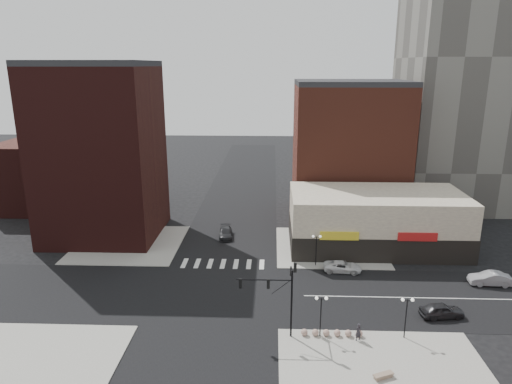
{
  "coord_description": "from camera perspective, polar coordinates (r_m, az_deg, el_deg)",
  "views": [
    {
      "loc": [
        6.31,
        -46.67,
        25.25
      ],
      "look_at": [
        4.39,
        4.15,
        11.0
      ],
      "focal_mm": 32.0,
      "sensor_mm": 36.0,
      "label": 1
    }
  ],
  "objects": [
    {
      "name": "dark_sedan_north",
      "position": [
        69.39,
        -3.81,
        -5.11
      ],
      "size": [
        2.37,
        4.94,
        1.39
      ],
      "primitive_type": "imported",
      "rotation": [
        0.0,
        0.0,
        0.09
      ],
      "color": "black",
      "rests_on": "ground"
    },
    {
      "name": "sidewalk_sw",
      "position": [
        45.85,
        -26.95,
        -19.59
      ],
      "size": [
        15.0,
        15.0,
        0.12
      ],
      "primitive_type": "cube",
      "color": "gray",
      "rests_on": "ground"
    },
    {
      "name": "street_lamp_se_a",
      "position": [
        44.71,
        8.14,
        -13.93
      ],
      "size": [
        1.22,
        0.32,
        4.16
      ],
      "color": "black",
      "rests_on": "sidewalk_se"
    },
    {
      "name": "building_nw",
      "position": [
        71.06,
        -18.8,
        4.48
      ],
      "size": [
        16.0,
        15.0,
        25.0
      ],
      "primitive_type": "cube",
      "color": "black",
      "rests_on": "ground"
    },
    {
      "name": "bollard_row",
      "position": [
        46.3,
        9.45,
        -16.97
      ],
      "size": [
        5.9,
        0.65,
        0.65
      ],
      "color": "#9F7E6E",
      "rests_on": "sidewalk_se"
    },
    {
      "name": "street_lamp_se_b",
      "position": [
        46.24,
        18.34,
        -13.57
      ],
      "size": [
        1.22,
        0.32,
        4.16
      ],
      "color": "black",
      "rests_on": "sidewalk_se"
    },
    {
      "name": "sidewalk_se",
      "position": [
        42.37,
        16.08,
        -21.52
      ],
      "size": [
        18.0,
        14.0,
        0.12
      ],
      "primitive_type": "cube",
      "color": "gray",
      "rests_on": "ground"
    },
    {
      "name": "sidewalk_nw",
      "position": [
        69.35,
        -15.56,
        -6.25
      ],
      "size": [
        15.0,
        15.0,
        0.12
      ],
      "primitive_type": "cube",
      "color": "gray",
      "rests_on": "ground"
    },
    {
      "name": "stone_bench",
      "position": [
        42.14,
        15.63,
        -21.24
      ],
      "size": [
        1.85,
        1.19,
        0.41
      ],
      "rotation": [
        0.0,
        0.0,
        0.4
      ],
      "color": "#87715D",
      "rests_on": "sidewalk_se"
    },
    {
      "name": "building_ne_midrise",
      "position": [
        78.52,
        11.47,
        4.88
      ],
      "size": [
        18.0,
        15.0,
        22.0
      ],
      "primitive_type": "cube",
      "color": "maroon",
      "rests_on": "ground"
    },
    {
      "name": "silver_sedan",
      "position": [
        61.54,
        27.22,
        -9.61
      ],
      "size": [
        4.91,
        1.93,
        1.59
      ],
      "primitive_type": "imported",
      "rotation": [
        0.0,
        0.0,
        -1.62
      ],
      "color": "#929297",
      "rests_on": "ground"
    },
    {
      "name": "ground",
      "position": [
        53.43,
        -5.0,
        -12.61
      ],
      "size": [
        240.0,
        240.0,
        0.0
      ],
      "primitive_type": "plane",
      "color": "black",
      "rests_on": "ground"
    },
    {
      "name": "dark_sedan_east",
      "position": [
        52.27,
        22.2,
        -13.55
      ],
      "size": [
        4.68,
        2.39,
        1.53
      ],
      "primitive_type": "imported",
      "rotation": [
        0.0,
        0.0,
        1.7
      ],
      "color": "black",
      "rests_on": "ground"
    },
    {
      "name": "white_suv",
      "position": [
        59.25,
        10.77,
        -9.16
      ],
      "size": [
        4.94,
        2.64,
        1.32
      ],
      "primitive_type": "imported",
      "rotation": [
        0.0,
        0.0,
        1.47
      ],
      "color": "silver",
      "rests_on": "ground"
    },
    {
      "name": "road_ew",
      "position": [
        53.43,
        -5.0,
        -12.6
      ],
      "size": [
        200.0,
        14.0,
        0.02
      ],
      "primitive_type": "cube",
      "color": "black",
      "rests_on": "ground"
    },
    {
      "name": "building_nw_low",
      "position": [
        91.35,
        -22.71,
        2.26
      ],
      "size": [
        20.0,
        18.0,
        12.0
      ],
      "primitive_type": "cube",
      "color": "black",
      "rests_on": "ground"
    },
    {
      "name": "traffic_signal",
      "position": [
        43.82,
        3.2,
        -11.95
      ],
      "size": [
        5.59,
        3.09,
        7.77
      ],
      "color": "black",
      "rests_on": "ground"
    },
    {
      "name": "street_lamp_ne",
      "position": [
        59.19,
        7.57,
        -6.27
      ],
      "size": [
        1.22,
        0.32,
        4.16
      ],
      "color": "black",
      "rests_on": "sidewalk_ne"
    },
    {
      "name": "sidewalk_ne",
      "position": [
        66.66,
        9.12,
        -6.76
      ],
      "size": [
        15.0,
        15.0,
        0.12
      ],
      "primitive_type": "cube",
      "color": "gray",
      "rests_on": "ground"
    },
    {
      "name": "pedestrian",
      "position": [
        45.83,
        12.65,
        -16.7
      ],
      "size": [
        0.77,
        0.66,
        1.78
      ],
      "primitive_type": "imported",
      "rotation": [
        0.0,
        0.0,
        3.57
      ],
      "color": "#252328",
      "rests_on": "sidewalk_se"
    },
    {
      "name": "building_ne_row",
      "position": [
        67.08,
        14.72,
        -3.98
      ],
      "size": [
        24.2,
        12.2,
        8.0
      ],
      "color": "beige",
      "rests_on": "ground"
    },
    {
      "name": "road_ns",
      "position": [
        53.43,
        -5.0,
        -12.6
      ],
      "size": [
        14.0,
        200.0,
        0.02
      ],
      "primitive_type": "cube",
      "color": "black",
      "rests_on": "ground"
    }
  ]
}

